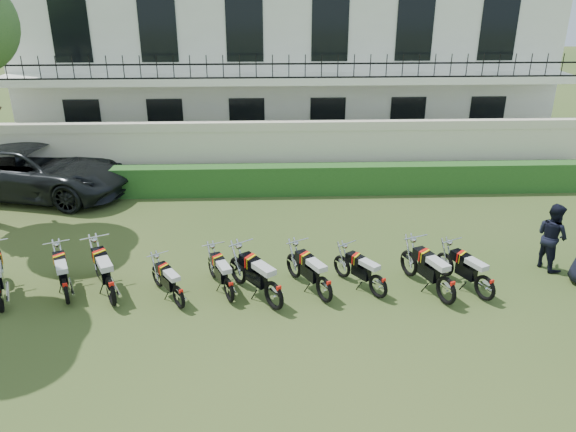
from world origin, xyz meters
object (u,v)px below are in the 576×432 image
(motorcycle_7, at_px, (379,281))
(motorcycle_9, at_px, (486,282))
(motorcycle_6, at_px, (325,284))
(motorcycle_8, at_px, (447,284))
(motorcycle_5, at_px, (274,289))
(suv, at_px, (38,171))
(motorcycle_1, at_px, (65,285))
(motorcycle_4, at_px, (229,284))
(officer_4, at_px, (552,236))
(motorcycle_3, at_px, (178,292))
(motorcycle_2, at_px, (110,285))

(motorcycle_7, relative_size, motorcycle_9, 0.87)
(motorcycle_6, distance_m, motorcycle_8, 2.71)
(motorcycle_7, distance_m, motorcycle_9, 2.39)
(motorcycle_5, xyz_separation_m, suv, (-7.72, 7.40, 0.33))
(motorcycle_1, relative_size, motorcycle_6, 1.03)
(motorcycle_4, height_order, suv, suv)
(motorcycle_5, height_order, officer_4, officer_4)
(motorcycle_3, bearing_deg, motorcycle_5, -36.92)
(motorcycle_4, bearing_deg, suv, 111.45)
(motorcycle_2, xyz_separation_m, motorcycle_7, (5.98, 0.10, -0.09))
(motorcycle_4, relative_size, motorcycle_9, 0.97)
(suv, bearing_deg, motorcycle_5, -120.96)
(motorcycle_3, distance_m, motorcycle_7, 4.48)
(motorcycle_8, bearing_deg, motorcycle_5, 159.47)
(motorcycle_2, relative_size, motorcycle_4, 1.16)
(motorcycle_8, bearing_deg, motorcycle_7, 145.91)
(motorcycle_7, distance_m, officer_4, 4.76)
(motorcycle_3, height_order, motorcycle_6, motorcycle_6)
(motorcycle_6, distance_m, motorcycle_9, 3.62)
(motorcycle_7, xyz_separation_m, officer_4, (4.56, 1.33, 0.41))
(motorcycle_8, distance_m, officer_4, 3.52)
(motorcycle_1, xyz_separation_m, suv, (-3.09, 6.98, 0.39))
(motorcycle_4, xyz_separation_m, motorcycle_7, (3.38, 0.03, -0.00))
(motorcycle_5, xyz_separation_m, officer_4, (6.93, 1.73, 0.33))
(motorcycle_2, bearing_deg, motorcycle_8, -28.14)
(motorcycle_7, height_order, suv, suv)
(motorcycle_6, bearing_deg, motorcycle_2, 151.03)
(motorcycle_1, bearing_deg, motorcycle_7, -23.52)
(motorcycle_2, height_order, motorcycle_3, motorcycle_2)
(motorcycle_3, xyz_separation_m, motorcycle_5, (2.09, -0.14, 0.10))
(officer_4, bearing_deg, motorcycle_9, 106.67)
(officer_4, bearing_deg, motorcycle_2, 79.38)
(motorcycle_1, distance_m, suv, 7.65)
(motorcycle_5, height_order, motorcycle_6, motorcycle_5)
(motorcycle_1, bearing_deg, motorcycle_5, -28.56)
(motorcycle_6, bearing_deg, officer_4, -14.41)
(motorcycle_4, height_order, officer_4, officer_4)
(motorcycle_3, relative_size, motorcycle_8, 0.75)
(motorcycle_5, distance_m, motorcycle_6, 1.17)
(motorcycle_3, bearing_deg, motorcycle_2, 140.58)
(motorcycle_4, xyz_separation_m, motorcycle_9, (5.76, -0.17, 0.03))
(motorcycle_3, bearing_deg, motorcycle_1, 140.57)
(motorcycle_1, relative_size, motorcycle_8, 0.91)
(motorcycle_2, bearing_deg, motorcycle_3, -32.74)
(motorcycle_3, xyz_separation_m, officer_4, (9.02, 1.59, 0.43))
(motorcycle_3, relative_size, motorcycle_5, 0.82)
(motorcycle_4, distance_m, motorcycle_5, 1.07)
(motorcycle_4, bearing_deg, motorcycle_2, 159.29)
(motorcycle_1, xyz_separation_m, motorcycle_7, (7.00, -0.01, -0.03))
(motorcycle_6, height_order, officer_4, officer_4)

